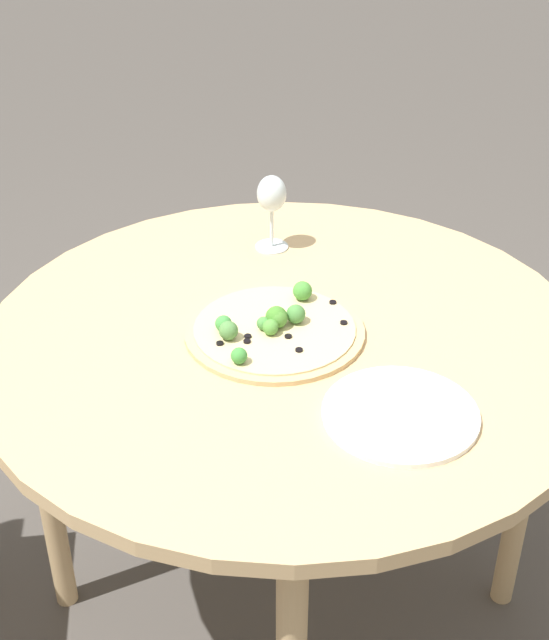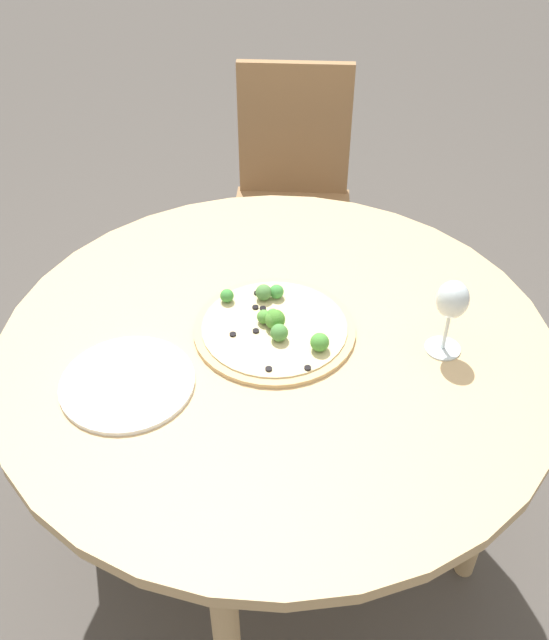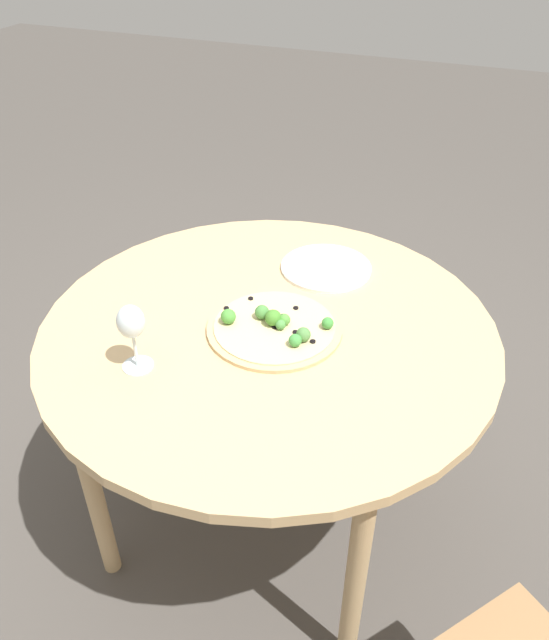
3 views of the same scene
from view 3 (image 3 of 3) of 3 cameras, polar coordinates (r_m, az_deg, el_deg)
The scene contains 5 objects.
ground_plane at distance 2.15m, azimuth -0.46°, elevation -16.88°, with size 12.00×12.00×0.00m, color #4C4742.
dining_table at distance 1.65m, azimuth -0.57°, elevation -2.44°, with size 1.18×1.18×0.76m.
pizza at distance 1.59m, azimuth 0.01°, elevation -0.56°, with size 0.35×0.35×0.06m.
wine_glass at distance 1.44m, azimuth -12.97°, elevation -0.42°, with size 0.07×0.07×0.17m.
plate_near at distance 1.84m, azimuth 4.73°, elevation 4.80°, with size 0.27×0.27×0.01m.
Camera 3 is at (-0.49, 1.19, 1.72)m, focal length 35.00 mm.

